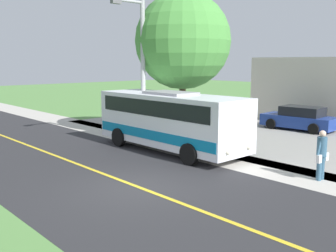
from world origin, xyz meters
TOP-DOWN VIEW (x-y plane):
  - ground_plane at (0.00, 0.00)m, footprint 120.00×120.00m
  - road_surface at (0.00, 0.00)m, footprint 8.00×100.00m
  - sidewalk at (-5.20, 0.00)m, footprint 2.40×100.00m
  - road_centre_line at (0.00, 0.00)m, footprint 0.16×100.00m
  - shuttle_bus_front at (-4.52, -3.33)m, footprint 2.70×8.04m
  - pedestrian_with_bags at (-5.28, 3.69)m, footprint 0.72×0.34m
  - street_light_pole at (-4.86, -5.93)m, footprint 1.97×0.24m
  - parked_car_near at (-14.27, -2.22)m, footprint 2.23×4.51m
  - tree_curbside at (-7.40, -5.48)m, footprint 5.20×5.20m

SIDE VIEW (x-z plane):
  - ground_plane at x=0.00m, z-range 0.00..0.00m
  - sidewalk at x=-5.20m, z-range 0.00..0.01m
  - road_surface at x=0.00m, z-range 0.00..0.01m
  - road_centre_line at x=0.00m, z-range 0.01..0.01m
  - parked_car_near at x=-14.27m, z-range -0.04..1.41m
  - pedestrian_with_bags at x=-5.28m, z-range 0.07..1.85m
  - shuttle_bus_front at x=-4.52m, z-range 0.14..2.92m
  - street_light_pole at x=-4.86m, z-range 0.40..7.60m
  - tree_curbside at x=-7.40m, z-range 1.31..9.15m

